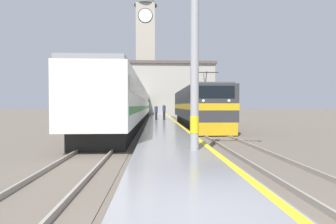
% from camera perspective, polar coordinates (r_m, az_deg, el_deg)
% --- Properties ---
extents(ground_plane, '(200.00, 200.00, 0.00)m').
position_cam_1_polar(ground_plane, '(33.83, -1.66, -1.89)').
color(ground_plane, '#60564C').
extents(platform, '(2.88, 140.00, 0.40)m').
position_cam_1_polar(platform, '(28.83, -1.45, -2.07)').
color(platform, slate).
rests_on(platform, ground).
extents(rail_track_near, '(2.84, 140.00, 0.16)m').
position_cam_1_polar(rail_track_near, '(29.08, 4.62, -2.38)').
color(rail_track_near, '#60564C').
rests_on(rail_track_near, ground).
extents(rail_track_far, '(2.84, 140.00, 0.16)m').
position_cam_1_polar(rail_track_far, '(28.93, -7.79, -2.41)').
color(rail_track_far, '#60564C').
rests_on(rail_track_far, ground).
extents(locomotive_train, '(2.92, 14.59, 4.49)m').
position_cam_1_polar(locomotive_train, '(23.52, 6.40, 1.03)').
color(locomotive_train, black).
rests_on(locomotive_train, ground).
extents(passenger_train, '(2.92, 47.89, 3.91)m').
position_cam_1_polar(passenger_train, '(33.94, -7.07, 1.68)').
color(passenger_train, black).
rests_on(passenger_train, ground).
extents(catenary_mast, '(2.71, 0.31, 7.60)m').
position_cam_1_polar(catenary_mast, '(9.50, 6.30, 14.68)').
color(catenary_mast, '#9E9EA3').
rests_on(catenary_mast, platform).
extents(person_on_platform, '(0.34, 0.34, 1.64)m').
position_cam_1_polar(person_on_platform, '(28.40, -2.59, 0.01)').
color(person_on_platform, '#23232D').
rests_on(person_on_platform, platform).
extents(second_waiting_passenger, '(0.34, 0.34, 1.75)m').
position_cam_1_polar(second_waiting_passenger, '(28.41, -0.86, 0.14)').
color(second_waiting_passenger, '#23232D').
rests_on(second_waiting_passenger, platform).
extents(clock_tower, '(5.21, 5.21, 28.27)m').
position_cam_1_polar(clock_tower, '(61.32, -4.88, 13.72)').
color(clock_tower, '#ADA393').
rests_on(clock_tower, ground).
extents(station_building, '(26.15, 8.55, 9.93)m').
position_cam_1_polar(station_building, '(50.74, -5.07, 4.86)').
color(station_building, '#A8A399').
rests_on(station_building, ground).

